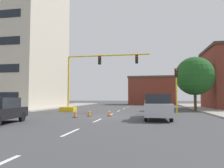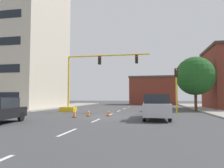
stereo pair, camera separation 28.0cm
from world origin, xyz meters
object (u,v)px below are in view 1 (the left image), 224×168
traffic_signal_gantry (80,92)px  tree_right_mid (195,76)px  traffic_cone_roadside_c (109,113)px  traffic_cone_roadside_a (89,113)px  pickup_truck_silver (157,107)px  traffic_cone_roadside_b (75,113)px  traffic_light_pole_right (176,80)px

traffic_signal_gantry → tree_right_mid: 15.05m
tree_right_mid → traffic_cone_roadside_c: bearing=-134.6°
traffic_cone_roadside_a → traffic_cone_roadside_c: 1.84m
traffic_cone_roadside_c → pickup_truck_silver: bearing=-24.1°
traffic_signal_gantry → traffic_cone_roadside_b: size_ratio=14.33×
traffic_signal_gantry → traffic_light_pole_right: size_ratio=2.24×
traffic_light_pole_right → tree_right_mid: bearing=62.8°
traffic_signal_gantry → traffic_light_pole_right: traffic_signal_gantry is taller
traffic_signal_gantry → pickup_truck_silver: size_ratio=1.98×
traffic_cone_roadside_a → traffic_cone_roadside_b: bearing=-124.4°
traffic_light_pole_right → traffic_cone_roadside_b: (-9.20, -5.55, -3.16)m
traffic_cone_roadside_a → pickup_truck_silver: bearing=-13.8°
traffic_cone_roadside_b → traffic_light_pole_right: bearing=31.1°
traffic_signal_gantry → tree_right_mid: size_ratio=1.53×
tree_right_mid → traffic_cone_roadside_a: (-11.34, -10.14, -4.19)m
traffic_cone_roadside_c → tree_right_mid: bearing=45.4°
traffic_cone_roadside_a → traffic_cone_roadside_c: (1.79, 0.44, -0.01)m
traffic_light_pole_right → traffic_signal_gantry: bearing=173.0°
traffic_cone_roadside_a → traffic_signal_gantry: bearing=116.9°
traffic_signal_gantry → pickup_truck_silver: (8.97, -7.13, -1.37)m
tree_right_mid → traffic_cone_roadside_a: size_ratio=10.46×
traffic_light_pole_right → traffic_cone_roadside_a: bearing=-152.9°
traffic_cone_roadside_b → traffic_cone_roadside_c: size_ratio=1.15×
traffic_cone_roadside_a → traffic_cone_roadside_c: traffic_cone_roadside_a is taller
traffic_signal_gantry → tree_right_mid: tree_right_mid is taller
traffic_light_pole_right → traffic_cone_roadside_b: size_ratio=6.39×
tree_right_mid → pickup_truck_silver: (-5.23, -11.64, -3.54)m
traffic_cone_roadside_c → traffic_cone_roadside_b: bearing=-147.1°
traffic_light_pole_right → pickup_truck_silver: 6.68m
traffic_signal_gantry → traffic_cone_roadside_c: traffic_signal_gantry is taller
pickup_truck_silver → traffic_cone_roadside_c: pickup_truck_silver is taller
tree_right_mid → traffic_light_pole_right: bearing=-117.2°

